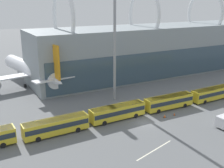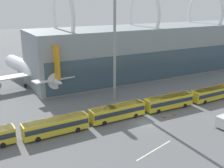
% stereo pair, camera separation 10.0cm
% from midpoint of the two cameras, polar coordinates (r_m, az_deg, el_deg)
% --- Properties ---
extents(ground_plane, '(440.00, 440.00, 0.00)m').
position_cam_midpoint_polar(ground_plane, '(59.01, 6.56, -7.82)').
color(ground_plane, slate).
extents(terminal_building, '(129.37, 19.76, 28.43)m').
position_cam_midpoint_polar(terminal_building, '(113.01, 17.77, 7.81)').
color(terminal_building, gray).
rests_on(terminal_building, ground_plane).
extents(airliner_at_gate_far, '(39.49, 37.01, 13.88)m').
position_cam_midpoint_polar(airliner_at_gate_far, '(85.63, -15.87, 2.66)').
color(airliner_at_gate_far, silver).
rests_on(airliner_at_gate_far, ground_plane).
extents(airliner_parked_remote, '(40.79, 37.55, 15.73)m').
position_cam_midpoint_polar(airliner_parked_remote, '(120.47, 6.38, 7.46)').
color(airliner_parked_remote, silver).
rests_on(airliner_parked_remote, ground_plane).
extents(shuttle_bus_1, '(12.48, 3.00, 3.08)m').
position_cam_midpoint_polar(shuttle_bus_1, '(54.20, -11.34, -8.24)').
color(shuttle_bus_1, gold).
rests_on(shuttle_bus_1, ground_plane).
extents(shuttle_bus_2, '(12.47, 2.99, 3.08)m').
position_cam_midpoint_polar(shuttle_bus_2, '(59.51, 1.09, -5.58)').
color(shuttle_bus_2, gold).
rests_on(shuttle_bus_2, ground_plane).
extents(shuttle_bus_3, '(12.44, 2.84, 3.08)m').
position_cam_midpoint_polar(shuttle_bus_3, '(66.61, 11.43, -3.45)').
color(shuttle_bus_3, gold).
rests_on(shuttle_bus_3, ground_plane).
extents(shuttle_bus_4, '(12.48, 3.02, 3.08)m').
position_cam_midpoint_polar(shuttle_bus_4, '(75.37, 19.66, -1.74)').
color(shuttle_bus_4, gold).
rests_on(shuttle_bus_4, ground_plane).
extents(floodlight_mast, '(2.34, 2.34, 29.39)m').
position_cam_midpoint_polar(floodlight_mast, '(68.15, 0.51, 10.74)').
color(floodlight_mast, gray).
rests_on(floodlight_mast, ground_plane).
extents(lane_stripe_3, '(9.05, 2.87, 0.01)m').
position_cam_midpoint_polar(lane_stripe_3, '(49.30, 8.58, -13.13)').
color(lane_stripe_3, silver).
rests_on(lane_stripe_3, ground_plane).
extents(traffic_cone_0, '(0.45, 0.45, 0.65)m').
position_cam_midpoint_polar(traffic_cone_0, '(63.60, 12.52, -5.96)').
color(traffic_cone_0, black).
rests_on(traffic_cone_0, ground_plane).
extents(traffic_cone_1, '(0.59, 0.59, 0.70)m').
position_cam_midpoint_polar(traffic_cone_1, '(62.08, 10.62, -6.39)').
color(traffic_cone_1, black).
rests_on(traffic_cone_1, ground_plane).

